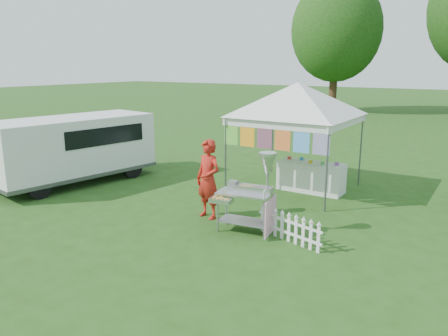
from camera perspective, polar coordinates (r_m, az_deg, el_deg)
The scene contains 8 objects.
ground at distance 9.68m, azimuth 0.69°, elevation -7.61°, with size 120.00×120.00×0.00m, color #274814.
canopy_main at distance 12.15m, azimuth 9.65°, elevation 10.94°, with size 4.24×4.24×3.45m.
tree_left at distance 33.54m, azimuth 14.46°, elevation 17.08°, with size 6.40×6.40×9.53m.
donut_cart at distance 9.01m, azimuth 3.82°, elevation -2.37°, with size 1.27×1.03×1.75m.
vendor at distance 9.96m, azimuth -2.08°, elevation -1.48°, with size 0.67×0.44×1.83m, color red.
cargo_van at distance 13.75m, azimuth -18.69°, elevation 2.57°, with size 2.65×4.95×1.96m.
picket_fence at distance 8.89m, azimuth 8.46°, elevation -7.76°, with size 1.57×0.46×0.56m.
display_table at distance 12.41m, azimuth 11.29°, elevation -1.14°, with size 1.80×0.70×0.82m, color white.
Camera 1 is at (4.77, -7.67, 3.48)m, focal length 35.00 mm.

